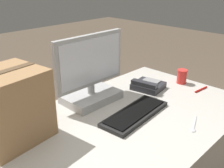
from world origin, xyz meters
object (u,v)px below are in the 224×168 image
at_px(spoon, 194,127).
at_px(desk_phone, 148,85).
at_px(paper_cup_right, 182,76).
at_px(pen_marker, 201,89).
at_px(monitor, 91,77).
at_px(cardboard_box, 9,106).
at_px(keyboard, 135,113).

bearing_deg(spoon, desk_phone, -137.54).
distance_m(paper_cup_right, spoon, 0.59).
bearing_deg(pen_marker, desk_phone, -43.02).
xyz_separation_m(monitor, paper_cup_right, (0.63, -0.25, -0.10)).
xyz_separation_m(paper_cup_right, cardboard_box, (-1.16, 0.22, 0.12)).
relative_size(keyboard, desk_phone, 2.10).
height_order(cardboard_box, pen_marker, cardboard_box).
distance_m(monitor, spoon, 0.64).
bearing_deg(spoon, cardboard_box, -61.98).
bearing_deg(desk_phone, keyboard, -163.32).
distance_m(keyboard, paper_cup_right, 0.60).
relative_size(desk_phone, pen_marker, 1.63).
bearing_deg(cardboard_box, pen_marker, -18.45).
relative_size(cardboard_box, pen_marker, 2.57).
height_order(keyboard, pen_marker, keyboard).
xyz_separation_m(monitor, desk_phone, (0.38, -0.14, -0.13)).
distance_m(monitor, paper_cup_right, 0.69).
bearing_deg(cardboard_box, keyboard, -26.49).
bearing_deg(monitor, cardboard_box, -176.62).
relative_size(keyboard, paper_cup_right, 4.56).
bearing_deg(keyboard, pen_marker, -15.14).
bearing_deg(paper_cup_right, monitor, 158.50).
height_order(desk_phone, cardboard_box, cardboard_box).
bearing_deg(desk_phone, monitor, 149.57).
distance_m(desk_phone, cardboard_box, 0.92).
relative_size(keyboard, spoon, 2.87).
xyz_separation_m(keyboard, desk_phone, (0.34, 0.17, 0.01)).
bearing_deg(monitor, desk_phone, -20.31).
xyz_separation_m(keyboard, paper_cup_right, (0.59, 0.06, 0.04)).
bearing_deg(spoon, pen_marker, -179.24).
bearing_deg(keyboard, cardboard_box, 148.07).
relative_size(monitor, keyboard, 1.07).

